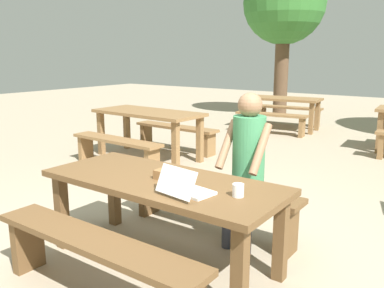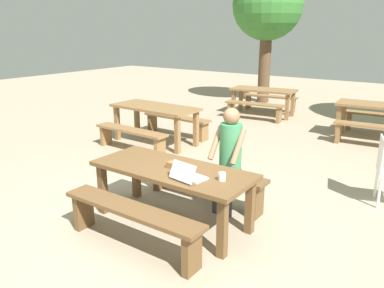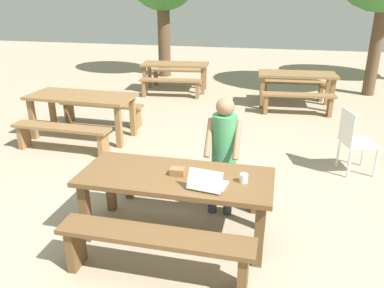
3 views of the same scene
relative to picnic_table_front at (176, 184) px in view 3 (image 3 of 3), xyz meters
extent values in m
plane|color=tan|center=(0.00, 0.00, -0.61)|extent=(30.00, 30.00, 0.00)
cube|color=brown|center=(0.00, 0.00, 0.07)|extent=(1.96, 0.82, 0.05)
cube|color=brown|center=(-0.88, -0.31, -0.28)|extent=(0.09, 0.09, 0.66)
cube|color=brown|center=(0.88, -0.31, -0.28)|extent=(0.09, 0.09, 0.66)
cube|color=brown|center=(-0.88, 0.31, -0.28)|extent=(0.09, 0.09, 0.66)
cube|color=brown|center=(0.88, 0.31, -0.28)|extent=(0.09, 0.09, 0.66)
cube|color=brown|center=(0.00, -0.71, -0.15)|extent=(1.76, 0.30, 0.05)
cube|color=brown|center=(-0.78, -0.71, -0.39)|extent=(0.08, 0.24, 0.43)
cube|color=brown|center=(0.78, -0.71, -0.39)|extent=(0.08, 0.24, 0.43)
cube|color=brown|center=(0.00, 0.71, -0.15)|extent=(1.76, 0.30, 0.05)
cube|color=brown|center=(-0.78, 0.71, -0.39)|extent=(0.08, 0.24, 0.43)
cube|color=brown|center=(0.78, 0.71, -0.39)|extent=(0.08, 0.24, 0.43)
cube|color=white|center=(0.37, -0.13, 0.11)|extent=(0.35, 0.25, 0.02)
cube|color=white|center=(0.35, -0.27, 0.21)|extent=(0.34, 0.14, 0.19)
cube|color=black|center=(0.35, -0.26, 0.21)|extent=(0.31, 0.12, 0.17)
cube|color=olive|center=(0.02, 0.01, 0.13)|extent=(0.15, 0.10, 0.07)
cylinder|color=white|center=(0.69, -0.01, 0.14)|extent=(0.08, 0.08, 0.09)
cylinder|color=#333847|center=(0.29, 0.53, -0.37)|extent=(0.10, 0.10, 0.48)
cylinder|color=#333847|center=(0.47, 0.53, -0.37)|extent=(0.10, 0.10, 0.48)
cube|color=#333847|center=(0.38, 0.62, -0.09)|extent=(0.28, 0.28, 0.12)
cylinder|color=#3F8C59|center=(0.38, 0.71, 0.25)|extent=(0.28, 0.28, 0.60)
cylinder|color=#936B4C|center=(0.22, 0.61, 0.30)|extent=(0.07, 0.32, 0.41)
cylinder|color=#936B4C|center=(0.54, 0.61, 0.30)|extent=(0.07, 0.32, 0.41)
sphere|color=#936B4C|center=(0.38, 0.71, 0.64)|extent=(0.21, 0.21, 0.21)
cube|color=white|center=(2.11, 2.09, -0.17)|extent=(0.54, 0.54, 0.02)
cube|color=white|center=(1.91, 2.03, 0.07)|extent=(0.14, 0.43, 0.47)
cylinder|color=white|center=(2.35, 1.96, -0.39)|extent=(0.04, 0.04, 0.43)
cylinder|color=white|center=(2.25, 2.32, -0.39)|extent=(0.04, 0.04, 0.43)
cylinder|color=white|center=(1.98, 1.86, -0.39)|extent=(0.04, 0.04, 0.43)
cylinder|color=white|center=(1.88, 2.22, -0.39)|extent=(0.04, 0.04, 0.43)
cube|color=olive|center=(-1.73, 6.23, 0.09)|extent=(1.76, 0.91, 0.05)
cube|color=olive|center=(-2.44, 5.88, -0.27)|extent=(0.10, 0.10, 0.67)
cube|color=olive|center=(-0.96, 6.04, -0.27)|extent=(0.10, 0.10, 0.67)
cube|color=olive|center=(-2.50, 6.42, -0.27)|extent=(0.10, 0.10, 0.67)
cube|color=olive|center=(-1.01, 6.57, -0.27)|extent=(0.10, 0.10, 0.67)
cube|color=olive|center=(-1.66, 5.57, -0.19)|extent=(1.55, 0.46, 0.05)
cube|color=olive|center=(-2.32, 5.50, -0.41)|extent=(0.10, 0.25, 0.40)
cube|color=olive|center=(-1.00, 5.64, -0.41)|extent=(0.10, 0.25, 0.40)
cube|color=olive|center=(-1.80, 6.88, -0.19)|extent=(1.55, 0.46, 0.05)
cube|color=olive|center=(-2.46, 6.81, -0.41)|extent=(0.10, 0.25, 0.40)
cube|color=olive|center=(-1.14, 6.95, -0.41)|extent=(0.10, 0.25, 0.40)
cube|color=olive|center=(1.31, 5.38, 0.14)|extent=(1.73, 0.86, 0.05)
cube|color=olive|center=(0.59, 5.05, -0.25)|extent=(0.10, 0.10, 0.72)
cube|color=olive|center=(2.07, 5.16, -0.25)|extent=(0.10, 0.10, 0.72)
cube|color=olive|center=(0.55, 5.59, -0.25)|extent=(0.10, 0.10, 0.72)
cube|color=olive|center=(2.03, 5.70, -0.25)|extent=(0.10, 0.10, 0.72)
cube|color=olive|center=(1.35, 4.76, -0.18)|extent=(1.53, 0.41, 0.05)
cube|color=olive|center=(0.70, 4.71, -0.40)|extent=(0.10, 0.25, 0.41)
cube|color=olive|center=(2.01, 4.81, -0.40)|extent=(0.10, 0.25, 0.41)
cube|color=olive|center=(1.26, 5.99, -0.18)|extent=(1.53, 0.41, 0.05)
cube|color=olive|center=(0.61, 5.94, -0.40)|extent=(0.10, 0.25, 0.41)
cube|color=olive|center=(1.92, 6.04, -0.40)|extent=(0.10, 0.25, 0.41)
cube|color=olive|center=(-2.38, 2.50, 0.14)|extent=(1.85, 0.84, 0.05)
cube|color=olive|center=(-3.21, 2.22, -0.25)|extent=(0.09, 0.09, 0.72)
cube|color=olive|center=(-1.58, 2.18, -0.25)|extent=(0.09, 0.09, 0.72)
cube|color=olive|center=(-3.19, 2.82, -0.25)|extent=(0.09, 0.09, 0.72)
cube|color=olive|center=(-1.56, 2.78, -0.25)|extent=(0.09, 0.09, 0.72)
cube|color=olive|center=(-2.40, 1.80, -0.19)|extent=(1.66, 0.34, 0.05)
cube|color=olive|center=(-3.13, 1.82, -0.41)|extent=(0.09, 0.24, 0.39)
cube|color=olive|center=(-1.68, 1.78, -0.41)|extent=(0.09, 0.24, 0.39)
cube|color=olive|center=(-2.37, 3.20, -0.19)|extent=(1.66, 0.34, 0.05)
cube|color=olive|center=(-3.09, 3.22, -0.41)|extent=(0.09, 0.24, 0.39)
cube|color=olive|center=(-1.64, 3.18, -0.41)|extent=(0.09, 0.24, 0.39)
cylinder|color=brown|center=(3.15, 6.95, 0.64)|extent=(0.29, 0.29, 2.50)
cylinder|color=brown|center=(-2.57, 8.07, 0.56)|extent=(0.37, 0.37, 2.34)
camera|label=1|loc=(1.98, -2.34, 1.05)|focal=38.12mm
camera|label=2|loc=(2.64, -3.36, 1.67)|focal=36.07mm
camera|label=3|loc=(0.95, -3.36, 1.82)|focal=35.88mm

